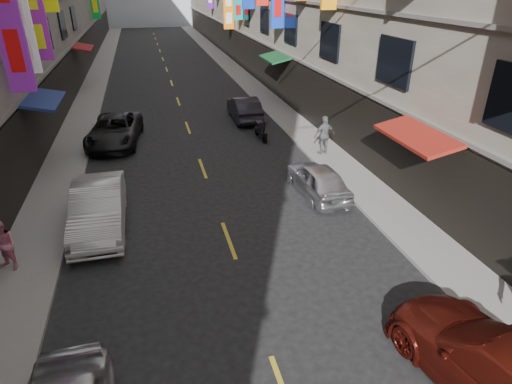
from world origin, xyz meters
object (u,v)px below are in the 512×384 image
car_left_far (115,130)px  pedestrian_lfar (4,246)px  scooter_far_right (261,131)px  car_right_near (501,372)px  car_right_mid (318,180)px  car_right_far (244,108)px  pedestrian_rfar (324,135)px  car_left_mid (98,208)px

car_left_far → pedestrian_lfar: 10.73m
scooter_far_right → car_left_far: (-7.32, 1.13, 0.26)m
car_right_near → car_right_mid: (-0.05, 9.35, -0.10)m
scooter_far_right → car_right_far: size_ratio=0.43×
car_left_far → car_right_far: size_ratio=1.21×
scooter_far_right → pedestrian_rfar: (2.23, -3.13, 0.59)m
scooter_far_right → pedestrian_lfar: (-9.86, -9.30, 0.45)m
scooter_far_right → car_right_near: bearing=88.8°
car_left_far → car_right_near: 19.00m
car_left_mid → car_right_mid: 7.97m
car_left_far → pedestrian_lfar: (-2.54, -10.43, 0.19)m
car_right_far → car_left_mid: bearing=56.7°
scooter_far_right → car_left_far: size_ratio=0.36×
car_left_far → pedestrian_rfar: size_ratio=2.74×
car_right_mid → pedestrian_lfar: 10.60m
car_left_mid → car_left_far: size_ratio=0.91×
car_left_mid → pedestrian_rfar: (9.74, 4.24, 0.28)m
car_right_near → pedestrian_rfar: size_ratio=2.78×
car_right_near → pedestrian_lfar: (-10.35, 6.90, 0.15)m
scooter_far_right → car_right_mid: size_ratio=0.48×
car_right_mid → pedestrian_rfar: size_ratio=2.04×
car_right_far → pedestrian_rfar: size_ratio=2.27×
car_left_far → car_right_far: 7.67m
scooter_far_right → car_left_far: 7.41m
car_right_mid → pedestrian_rfar: pedestrian_rfar is taller
pedestrian_lfar → pedestrian_rfar: bearing=60.0°
car_left_far → pedestrian_rfar: (9.55, -4.26, 0.34)m
scooter_far_right → car_left_far: bearing=-11.8°
car_right_mid → pedestrian_lfar: size_ratio=2.44×
pedestrian_lfar → pedestrian_rfar: size_ratio=0.84×
car_right_near → car_left_far: bearing=-74.5°
car_left_mid → pedestrian_rfar: size_ratio=2.50×
car_left_far → car_right_far: car_left_far is taller
car_left_mid → car_right_near: 11.91m
car_right_near → car_right_far: car_right_near is taller
car_left_mid → car_left_far: bearing=88.4°
car_left_mid → pedestrian_lfar: size_ratio=2.98×
car_right_near → car_left_mid: bearing=-56.5°
car_right_near → pedestrian_lfar: pedestrian_lfar is taller
car_left_mid → car_right_mid: (7.95, 0.53, -0.12)m
car_right_mid → car_left_mid: bearing=1.9°
car_right_mid → pedestrian_lfar: (-10.30, -2.45, 0.25)m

